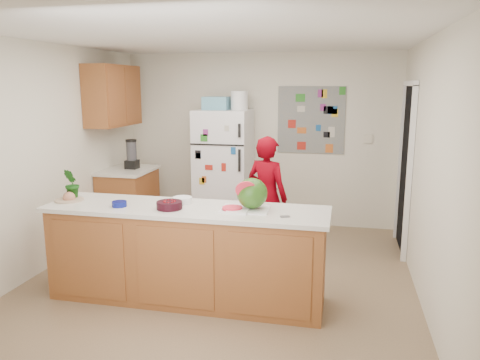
% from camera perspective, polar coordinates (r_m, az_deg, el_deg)
% --- Properties ---
extents(floor, '(4.00, 4.50, 0.02)m').
position_cam_1_polar(floor, '(5.11, -2.38, -12.16)').
color(floor, brown).
rests_on(floor, ground).
extents(wall_back, '(4.00, 0.02, 2.50)m').
position_cam_1_polar(wall_back, '(6.93, 2.38, 4.95)').
color(wall_back, beige).
rests_on(wall_back, ground).
extents(wall_left, '(0.02, 4.50, 2.50)m').
position_cam_1_polar(wall_left, '(5.61, -22.75, 2.51)').
color(wall_left, beige).
rests_on(wall_left, ground).
extents(wall_right, '(0.02, 4.50, 2.50)m').
position_cam_1_polar(wall_right, '(4.65, 22.15, 0.87)').
color(wall_right, beige).
rests_on(wall_right, ground).
extents(ceiling, '(4.00, 4.50, 0.02)m').
position_cam_1_polar(ceiling, '(4.71, -2.64, 17.22)').
color(ceiling, white).
rests_on(ceiling, wall_back).
extents(doorway, '(0.03, 0.85, 2.04)m').
position_cam_1_polar(doorway, '(6.10, 19.60, 1.21)').
color(doorway, black).
rests_on(doorway, ground).
extents(peninsula_base, '(2.60, 0.62, 0.88)m').
position_cam_1_polar(peninsula_base, '(4.55, -6.53, -9.15)').
color(peninsula_base, brown).
rests_on(peninsula_base, floor).
extents(peninsula_top, '(2.68, 0.70, 0.04)m').
position_cam_1_polar(peninsula_top, '(4.41, -6.67, -3.55)').
color(peninsula_top, silver).
rests_on(peninsula_top, peninsula_base).
extents(side_counter_base, '(0.60, 0.80, 0.86)m').
position_cam_1_polar(side_counter_base, '(6.75, -13.39, -2.62)').
color(side_counter_base, brown).
rests_on(side_counter_base, floor).
extents(side_counter_top, '(0.64, 0.84, 0.04)m').
position_cam_1_polar(side_counter_top, '(6.65, -13.57, 1.14)').
color(side_counter_top, silver).
rests_on(side_counter_top, side_counter_base).
extents(upper_cabinets, '(0.35, 1.00, 0.80)m').
position_cam_1_polar(upper_cabinets, '(6.57, -15.22, 9.89)').
color(upper_cabinets, brown).
rests_on(upper_cabinets, wall_left).
extents(refrigerator, '(0.75, 0.70, 1.70)m').
position_cam_1_polar(refrigerator, '(6.72, -2.01, 1.30)').
color(refrigerator, silver).
rests_on(refrigerator, floor).
extents(fridge_top_bin, '(0.35, 0.28, 0.18)m').
position_cam_1_polar(fridge_top_bin, '(6.64, -2.91, 9.33)').
color(fridge_top_bin, '#5999B2').
rests_on(fridge_top_bin, refrigerator).
extents(photo_collage, '(0.95, 0.01, 0.95)m').
position_cam_1_polar(photo_collage, '(6.79, 8.66, 7.23)').
color(photo_collage, slate).
rests_on(photo_collage, wall_back).
extents(person, '(0.63, 0.53, 1.46)m').
position_cam_1_polar(person, '(5.58, 3.31, -2.09)').
color(person, '#68000A').
rests_on(person, floor).
extents(blender_appliance, '(0.14, 0.14, 0.38)m').
position_cam_1_polar(blender_appliance, '(6.65, -13.07, 2.99)').
color(blender_appliance, black).
rests_on(blender_appliance, side_counter_top).
extents(cutting_board, '(0.45, 0.34, 0.01)m').
position_cam_1_polar(cutting_board, '(4.28, 0.62, -3.57)').
color(cutting_board, white).
rests_on(cutting_board, peninsula_top).
extents(watermelon, '(0.28, 0.28, 0.28)m').
position_cam_1_polar(watermelon, '(4.26, 1.47, -1.64)').
color(watermelon, '#20550E').
rests_on(watermelon, cutting_board).
extents(watermelon_slice, '(0.18, 0.18, 0.02)m').
position_cam_1_polar(watermelon_slice, '(4.26, -0.95, -3.44)').
color(watermelon_slice, red).
rests_on(watermelon_slice, cutting_board).
extents(cherry_bowl, '(0.25, 0.25, 0.07)m').
position_cam_1_polar(cherry_bowl, '(4.36, -8.60, -3.05)').
color(cherry_bowl, black).
rests_on(cherry_bowl, peninsula_top).
extents(white_bowl, '(0.24, 0.24, 0.06)m').
position_cam_1_polar(white_bowl, '(4.55, -7.04, -2.44)').
color(white_bowl, white).
rests_on(white_bowl, peninsula_top).
extents(cobalt_bowl, '(0.18, 0.18, 0.05)m').
position_cam_1_polar(cobalt_bowl, '(4.54, -14.49, -2.84)').
color(cobalt_bowl, navy).
rests_on(cobalt_bowl, peninsula_top).
extents(plate, '(0.32, 0.32, 0.02)m').
position_cam_1_polar(plate, '(4.91, -20.10, -2.30)').
color(plate, '#CAB297').
rests_on(plate, peninsula_top).
extents(paper_towel, '(0.19, 0.17, 0.02)m').
position_cam_1_polar(paper_towel, '(4.19, -0.27, -3.85)').
color(paper_towel, silver).
rests_on(paper_towel, peninsula_top).
extents(keys, '(0.09, 0.06, 0.01)m').
position_cam_1_polar(keys, '(4.06, 5.50, -4.46)').
color(keys, gray).
rests_on(keys, peninsula_top).
extents(potted_plant, '(0.21, 0.22, 0.31)m').
position_cam_1_polar(potted_plant, '(4.94, -19.79, -0.45)').
color(potted_plant, '#1A4914').
rests_on(potted_plant, peninsula_top).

